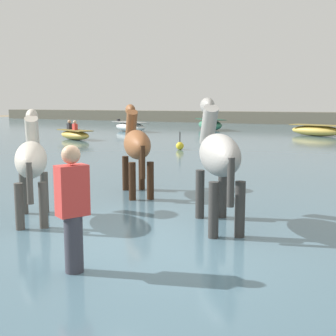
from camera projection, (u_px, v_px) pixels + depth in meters
ground_plane at (142, 262)px, 5.79m from camera, size 120.00×120.00×0.00m
water_surface at (304, 163)px, 14.47m from camera, size 90.00×90.00×0.26m
horse_lead_grey at (218, 158)px, 6.48m from camera, size 1.41×1.82×2.15m
horse_trailing_pinto at (31, 162)px, 6.84m from camera, size 1.46×1.54×1.97m
horse_flank_chestnut at (136, 147)px, 8.81m from camera, size 1.48×1.63×2.04m
boat_mid_outer at (317, 130)px, 24.79m from camera, size 3.19×1.94×0.62m
boat_mid_channel at (130, 127)px, 28.66m from camera, size 3.37×2.42×0.76m
boat_near_starboard at (210, 125)px, 30.05m from camera, size 3.24×3.58×1.24m
boat_distant_east at (75, 134)px, 22.27m from camera, size 2.60×1.66×0.97m
person_onlooker_left at (73, 217)px, 4.71m from camera, size 0.32×0.37×1.63m
channel_buoy at (180, 146)px, 17.37m from camera, size 0.31×0.31×0.71m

